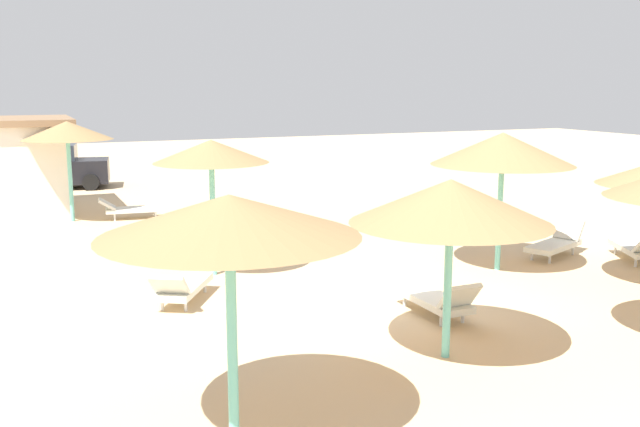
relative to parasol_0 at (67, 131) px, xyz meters
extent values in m
plane|color=#DBBA8C|center=(4.65, -10.81, -2.69)|extent=(80.00, 80.00, 0.00)
cylinder|color=#6BC6BC|center=(0.00, 0.00, -1.42)|extent=(0.12, 0.12, 2.54)
cone|color=#9E7A4C|center=(0.00, 0.00, 0.01)|extent=(2.61, 2.61, 0.54)
cylinder|color=#6BC6BC|center=(8.10, -9.72, -1.48)|extent=(0.12, 0.12, 2.43)
cone|color=#9E7A4C|center=(8.10, -9.72, -0.01)|extent=(3.07, 3.07, 0.70)
cylinder|color=#6BC6BC|center=(4.19, -13.57, -1.62)|extent=(0.12, 0.12, 2.16)
cone|color=#9E7A4C|center=(4.19, -13.57, -0.31)|extent=(2.97, 2.97, 0.65)
cylinder|color=#6BC6BC|center=(0.50, -14.82, -1.43)|extent=(0.12, 0.12, 2.53)
cone|color=#9E7A4C|center=(0.50, -14.82, -0.04)|extent=(2.89, 2.89, 0.46)
cylinder|color=#6BC6BC|center=(2.26, -7.59, -1.43)|extent=(0.12, 0.12, 2.53)
cone|color=#9E7A4C|center=(2.26, -7.59, -0.03)|extent=(2.43, 2.43, 0.48)
torus|color=red|center=(2.48, -7.59, -1.45)|extent=(0.71, 0.31, 0.70)
cube|color=silver|center=(1.78, -0.32, -2.41)|extent=(1.76, 0.83, 0.12)
cube|color=silver|center=(0.98, -0.22, -2.21)|extent=(0.58, 0.69, 0.36)
cylinder|color=silver|center=(1.16, -0.46, -2.58)|extent=(0.06, 0.06, 0.22)
cylinder|color=silver|center=(1.21, -0.03, -2.58)|extent=(0.06, 0.06, 0.22)
cylinder|color=silver|center=(2.35, -0.60, -2.58)|extent=(0.06, 0.06, 0.22)
cylinder|color=silver|center=(2.40, -0.17, -2.58)|extent=(0.06, 0.06, 0.22)
cube|color=silver|center=(10.02, -9.32, -2.41)|extent=(1.82, 1.24, 0.12)
cube|color=silver|center=(10.76, -9.02, -2.13)|extent=(0.60, 0.74, 0.49)
cylinder|color=silver|center=(10.49, -8.89, -2.58)|extent=(0.06, 0.06, 0.22)
cylinder|color=silver|center=(10.66, -9.30, -2.58)|extent=(0.06, 0.06, 0.22)
cylinder|color=silver|center=(9.38, -9.35, -2.58)|extent=(0.06, 0.06, 0.22)
cylinder|color=silver|center=(9.55, -9.75, -2.58)|extent=(0.06, 0.06, 0.22)
cube|color=silver|center=(5.10, -11.79, -2.41)|extent=(0.66, 1.71, 0.12)
cube|color=silver|center=(5.11, -12.59, -2.14)|extent=(0.64, 0.41, 0.48)
cylinder|color=silver|center=(5.33, -12.38, -2.58)|extent=(0.06, 0.06, 0.22)
cylinder|color=silver|center=(4.89, -12.39, -2.58)|extent=(0.06, 0.06, 0.22)
cylinder|color=silver|center=(5.32, -11.18, -2.58)|extent=(0.06, 0.06, 0.22)
cylinder|color=silver|center=(4.88, -11.19, -2.58)|extent=(0.06, 0.06, 0.22)
cube|color=silver|center=(1.23, -9.21, -2.41)|extent=(1.43, 1.79, 0.12)
cube|color=silver|center=(0.81, -9.89, -2.16)|extent=(0.78, 0.71, 0.45)
cylinder|color=silver|center=(1.11, -9.84, -2.58)|extent=(0.06, 0.06, 0.22)
cylinder|color=silver|center=(0.73, -9.61, -2.58)|extent=(0.06, 0.06, 0.22)
cylinder|color=silver|center=(1.73, -8.81, -2.58)|extent=(0.06, 0.06, 0.22)
cylinder|color=silver|center=(1.35, -8.58, -2.58)|extent=(0.06, 0.06, 0.22)
cube|color=silver|center=(11.56, -10.33, -2.41)|extent=(1.31, 1.81, 0.12)
cylinder|color=silver|center=(11.10, -10.78, -2.58)|extent=(0.06, 0.06, 0.22)
cylinder|color=silver|center=(12.01, -9.88, -2.58)|extent=(0.06, 0.06, 0.22)
cylinder|color=silver|center=(11.62, -9.69, -2.58)|extent=(0.06, 0.06, 0.22)
cube|color=black|center=(0.02, 7.36, -2.02)|extent=(4.23, 2.35, 0.90)
cube|color=#262D38|center=(-0.18, 7.39, -1.27)|extent=(2.23, 1.87, 0.60)
cylinder|color=black|center=(1.50, 8.00, -2.37)|extent=(0.67, 0.32, 0.64)
cylinder|color=black|center=(1.20, 6.26, -2.37)|extent=(0.67, 0.32, 0.64)
cylinder|color=black|center=(-1.16, 8.45, -2.37)|extent=(0.67, 0.32, 0.64)
cylinder|color=black|center=(-1.46, 6.72, -2.37)|extent=(0.67, 0.32, 0.64)
camera|label=1|loc=(-1.65, -22.13, 1.37)|focal=39.99mm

